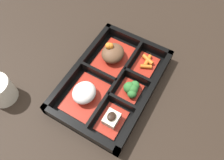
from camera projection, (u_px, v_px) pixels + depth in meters
name	position (u px, v px, depth m)	size (l,w,h in m)	color
ground_plane	(112.00, 85.00, 0.60)	(3.00, 3.00, 0.00)	black
bento_base	(112.00, 84.00, 0.60)	(0.32, 0.22, 0.01)	black
bento_rim	(113.00, 82.00, 0.58)	(0.32, 0.22, 0.04)	black
bowl_rice	(84.00, 94.00, 0.55)	(0.12, 0.09, 0.05)	maroon
bowl_stew	(113.00, 54.00, 0.62)	(0.12, 0.09, 0.06)	maroon
bowl_tofu	(112.00, 119.00, 0.53)	(0.08, 0.06, 0.03)	maroon
bowl_greens	(131.00, 90.00, 0.56)	(0.07, 0.06, 0.04)	maroon
bowl_carrots	(146.00, 64.00, 0.62)	(0.08, 0.06, 0.02)	maroon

